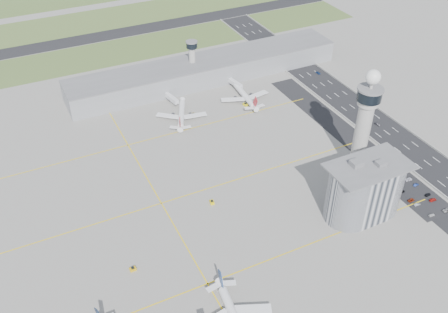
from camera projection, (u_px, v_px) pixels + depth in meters
name	position (u px, v px, depth m)	size (l,w,h in m)	color
ground	(253.00, 215.00, 260.75)	(1000.00, 1000.00, 0.00)	gray
grass_strip_0	(103.00, 54.00, 415.54)	(480.00, 50.00, 0.08)	#425528
grass_strip_1	(82.00, 23.00, 469.48)	(480.00, 60.00, 0.08)	#526B32
runway	(92.00, 38.00, 442.14)	(480.00, 22.00, 0.10)	black
highway	(420.00, 157.00, 301.07)	(28.00, 500.00, 0.10)	black
barrier_left	(403.00, 163.00, 295.83)	(0.60, 500.00, 1.20)	#9E9E99
barrier_right	(438.00, 151.00, 305.66)	(0.60, 500.00, 1.20)	#9E9E99
landside_road	(400.00, 178.00, 285.11)	(18.00, 260.00, 0.08)	black
parking_lot	(412.00, 192.00, 275.78)	(20.00, 44.00, 0.10)	black
taxiway_line_h_0	(208.00, 284.00, 225.14)	(260.00, 0.60, 0.01)	yellow
taxiway_line_h_1	(161.00, 203.00, 268.29)	(260.00, 0.60, 0.01)	yellow
taxiway_line_h_2	(128.00, 145.00, 311.44)	(260.00, 0.60, 0.01)	yellow
taxiway_line_v	(161.00, 203.00, 268.29)	(0.60, 260.00, 0.01)	yellow
control_tower	(365.00, 119.00, 270.76)	(14.00, 14.00, 64.50)	#ADAAA5
secondary_tower	(192.00, 58.00, 367.89)	(8.60, 8.60, 31.90)	#ADAAA5
admin_building	(365.00, 189.00, 254.00)	(42.00, 24.00, 33.50)	#B2B2B7
terminal_pier	(206.00, 70.00, 376.50)	(210.00, 32.00, 15.80)	gray
airplane_far_a	(181.00, 111.00, 333.61)	(40.44, 34.37, 11.32)	white
airplane_far_b	(245.00, 92.00, 353.02)	(42.37, 36.01, 11.86)	white
jet_bridge_far_0	(167.00, 96.00, 354.68)	(14.00, 3.00, 5.70)	silver
jet_bridge_far_1	(230.00, 81.00, 372.23)	(14.00, 3.00, 5.70)	silver
tug_2	(133.00, 269.00, 230.96)	(2.07, 3.02, 1.75)	gold
tug_3	(212.00, 202.00, 267.80)	(2.10, 3.06, 1.78)	yellow
tug_4	(193.00, 114.00, 338.94)	(2.02, 2.94, 1.71)	gold
tug_5	(245.00, 104.00, 349.18)	(2.41, 3.51, 2.04)	gold
car_lot_0	(432.00, 215.00, 260.08)	(1.42, 3.52, 1.20)	silver
car_lot_1	(417.00, 204.00, 266.74)	(1.29, 3.71, 1.22)	#9A9FA6
car_lot_2	(411.00, 200.00, 269.47)	(1.93, 4.18, 1.16)	maroon
car_lot_3	(401.00, 191.00, 275.06)	(1.82, 4.47, 1.30)	black
car_lot_4	(394.00, 186.00, 279.03)	(1.35, 3.36, 1.14)	navy
car_lot_5	(384.00, 177.00, 285.57)	(1.20, 3.45, 1.14)	silver
car_lot_6	(447.00, 210.00, 263.10)	(2.15, 4.67, 1.30)	#A2A2A4
car_lot_7	(433.00, 200.00, 269.59)	(1.80, 4.42, 1.28)	#B01B15
car_lot_8	(428.00, 195.00, 272.96)	(1.52, 3.78, 1.29)	black
car_lot_9	(416.00, 185.00, 279.78)	(1.23, 3.54, 1.16)	navy
car_lot_10	(408.00, 179.00, 283.53)	(2.14, 4.65, 1.29)	silver
car_lot_11	(400.00, 174.00, 287.65)	(1.58, 3.89, 1.13)	#95999F
car_hw_1	(377.00, 124.00, 329.27)	(1.40, 4.00, 1.32)	#252429
car_hw_2	(318.00, 73.00, 387.90)	(2.03, 4.39, 1.22)	navy
car_hw_4	(264.00, 46.00, 427.15)	(1.53, 3.80, 1.30)	#969B9E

